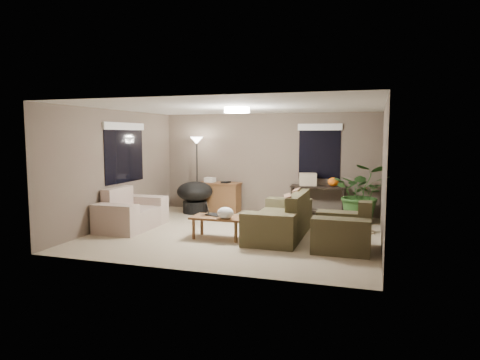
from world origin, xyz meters
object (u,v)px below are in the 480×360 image
(floor_lamp, at_px, (197,149))
(main_sofa, at_px, (282,221))
(console_table, at_px, (318,199))
(desk, at_px, (219,197))
(houseplant, at_px, (362,200))
(armchair, at_px, (343,233))
(cat_scratching_post, at_px, (366,222))
(papasan_chair, at_px, (195,195))
(loveseat, at_px, (131,214))
(coffee_table, at_px, (218,220))

(floor_lamp, bearing_deg, main_sofa, -37.24)
(console_table, distance_m, floor_lamp, 3.29)
(desk, xyz_separation_m, houseplant, (3.53, -0.39, 0.14))
(main_sofa, distance_m, armchair, 1.40)
(houseplant, distance_m, cat_scratching_post, 1.00)
(papasan_chair, bearing_deg, main_sofa, -33.93)
(cat_scratching_post, bearing_deg, papasan_chair, 167.31)
(cat_scratching_post, bearing_deg, loveseat, -167.04)
(houseplant, bearing_deg, loveseat, -156.21)
(desk, height_order, houseplant, houseplant)
(main_sofa, xyz_separation_m, loveseat, (-3.19, -0.28, 0.00))
(desk, relative_size, papasan_chair, 1.10)
(houseplant, bearing_deg, floor_lamp, 176.41)
(cat_scratching_post, bearing_deg, console_table, 129.75)
(main_sofa, bearing_deg, loveseat, -175.03)
(main_sofa, height_order, armchair, same)
(loveseat, relative_size, coffee_table, 1.60)
(floor_lamp, height_order, houseplant, floor_lamp)
(armchair, bearing_deg, houseplant, 84.91)
(console_table, relative_size, floor_lamp, 0.68)
(coffee_table, distance_m, papasan_chair, 2.76)
(armchair, height_order, floor_lamp, floor_lamp)
(coffee_table, xyz_separation_m, papasan_chair, (-1.49, 2.32, 0.11))
(loveseat, bearing_deg, coffee_table, -7.93)
(armchair, xyz_separation_m, floor_lamp, (-3.87, 2.70, 1.30))
(loveseat, relative_size, houseplant, 1.20)
(floor_lamp, bearing_deg, coffee_table, -59.10)
(houseplant, relative_size, cat_scratching_post, 2.67)
(papasan_chair, bearing_deg, coffee_table, -57.18)
(floor_lamp, bearing_deg, cat_scratching_post, -15.95)
(main_sofa, relative_size, console_table, 1.69)
(coffee_table, bearing_deg, loveseat, 172.07)
(armchair, xyz_separation_m, papasan_chair, (-3.82, 2.43, 0.17))
(console_table, xyz_separation_m, cat_scratching_post, (1.14, -1.37, -0.22))
(desk, height_order, cat_scratching_post, desk)
(desk, xyz_separation_m, papasan_chair, (-0.50, -0.40, 0.09))
(armchair, relative_size, floor_lamp, 0.52)
(houseplant, bearing_deg, main_sofa, -129.21)
(loveseat, distance_m, coffee_table, 2.10)
(main_sofa, distance_m, console_table, 2.23)
(coffee_table, distance_m, desk, 2.89)
(coffee_table, xyz_separation_m, console_table, (1.52, 2.75, 0.08))
(console_table, xyz_separation_m, houseplant, (1.02, -0.42, 0.08))
(loveseat, bearing_deg, cat_scratching_post, 12.96)
(floor_lamp, bearing_deg, houseplant, -3.59)
(desk, height_order, floor_lamp, floor_lamp)
(armchair, xyz_separation_m, desk, (-3.32, 2.83, 0.08))
(armchair, bearing_deg, papasan_chair, 147.49)
(console_table, xyz_separation_m, papasan_chair, (-3.02, -0.43, 0.03))
(armchair, relative_size, coffee_table, 1.00)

